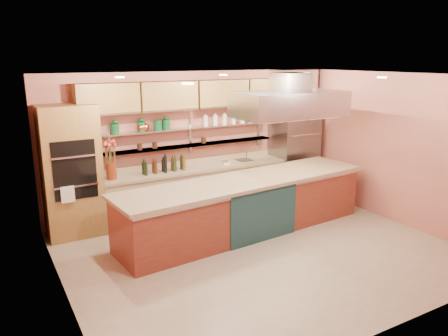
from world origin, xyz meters
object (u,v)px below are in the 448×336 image
island (246,206)px  copper_kettle (144,127)px  green_canister (158,125)px  refrigerator (294,150)px  flower_vase (111,171)px  kitchen_scale (226,162)px

island → copper_kettle: (-1.29, 1.57, 1.30)m
island → green_canister: bearing=118.0°
refrigerator → flower_vase: refrigerator is taller
copper_kettle → island: bearing=-50.6°
copper_kettle → refrigerator: bearing=-3.9°
refrigerator → green_canister: refrigerator is taller
island → kitchen_scale: 1.47m
flower_vase → kitchen_scale: (2.37, 0.00, -0.12)m
green_canister → island: bearing=-57.2°
island → green_canister: green_canister is taller
island → green_canister: (-1.01, 1.57, 1.32)m
refrigerator → flower_vase: 4.12m
refrigerator → flower_vase: (-4.12, 0.01, 0.04)m
copper_kettle → kitchen_scale: bearing=-7.6°
kitchen_scale → copper_kettle: size_ratio=0.72×
refrigerator → green_canister: size_ratio=11.37×
island → kitchen_scale: (0.36, 1.35, 0.48)m
refrigerator → island: bearing=-147.7°
flower_vase → green_canister: 1.25m
flower_vase → green_canister: green_canister is taller
kitchen_scale → green_canister: bearing=172.6°
refrigerator → kitchen_scale: refrigerator is taller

